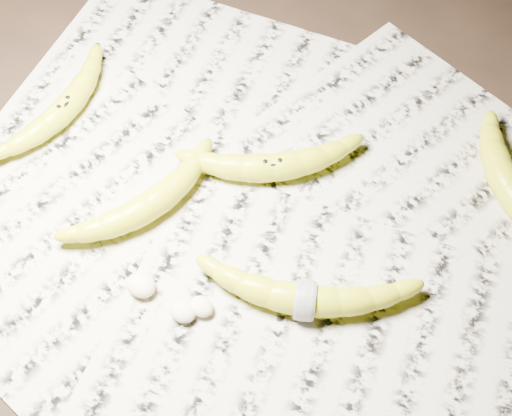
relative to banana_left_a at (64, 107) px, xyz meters
The scene contains 11 objects.
ground 0.30m from the banana_left_a, ahead, with size 3.00×3.00×0.00m, color black.
newspaper_patch 0.33m from the banana_left_a, ahead, with size 0.90×0.70×0.01m, color #B8B19E.
banana_left_a is the anchor object (origin of this frame).
banana_left_b 0.19m from the banana_left_a, 17.72° to the right, with size 0.19×0.06×0.04m, color #CDD01A, non-canonical shape.
banana_center 0.28m from the banana_left_a, 13.45° to the left, with size 0.20×0.06×0.04m, color #CDD01A, non-canonical shape.
banana_taped 0.40m from the banana_left_a, ahead, with size 0.22×0.06×0.04m, color #CDD01A, non-canonical shape.
banana_upper_a 0.56m from the banana_left_a, 19.78° to the left, with size 0.19×0.06×0.04m, color #CDD01A, non-canonical shape.
measuring_tape 0.40m from the banana_left_a, ahead, with size 0.05×0.05×0.00m, color white.
flesh_chunk_a 0.27m from the banana_left_a, 31.71° to the right, with size 0.03×0.03×0.02m, color beige.
flesh_chunk_b 0.32m from the banana_left_a, 26.40° to the right, with size 0.03×0.03×0.02m, color beige.
flesh_chunk_c 0.33m from the banana_left_a, 22.93° to the right, with size 0.03×0.02×0.02m, color beige.
Camera 1 is at (0.23, -0.33, 0.73)m, focal length 50.00 mm.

